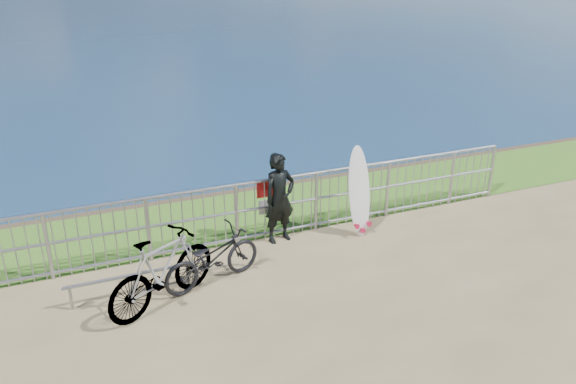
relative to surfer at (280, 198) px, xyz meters
name	(u,v)px	position (x,y,z in m)	size (l,w,h in m)	color
grass_strip	(245,214)	(-0.23, 1.25, -0.79)	(120.00, 120.00, 0.00)	#366A1D
railing	(265,208)	(-0.21, 0.15, -0.22)	(10.06, 0.10, 1.13)	#95979D
surfer	(280,198)	(0.00, 0.00, 0.00)	(0.58, 0.38, 1.60)	black
surfboard	(359,195)	(1.41, -0.29, -0.05)	(0.43, 0.40, 1.62)	silver
bicycle_near	(212,258)	(-1.47, -0.93, -0.37)	(0.57, 1.62, 0.85)	black
bicycle_far	(162,270)	(-2.27, -1.23, -0.24)	(0.52, 1.85, 1.11)	black
bike_rack	(130,278)	(-2.68, -0.85, -0.48)	(1.86, 0.05, 0.39)	#95979D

